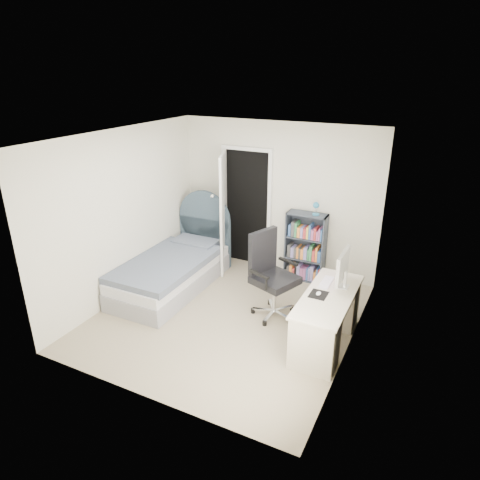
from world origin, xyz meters
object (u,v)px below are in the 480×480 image
at_px(nightstand, 211,239).
at_px(floor_lamp, 212,236).
at_px(bed, 174,268).
at_px(bookcase, 306,250).
at_px(office_chair, 270,270).
at_px(desk, 327,317).

relative_size(nightstand, floor_lamp, 0.45).
distance_m(bed, nightstand, 1.17).
distance_m(bookcase, office_chair, 1.25).
xyz_separation_m(bed, floor_lamp, (0.15, 0.96, 0.23)).
xyz_separation_m(bed, nightstand, (-0.00, 1.16, 0.09)).
bearing_deg(desk, bed, 170.48).
bearing_deg(desk, bookcase, 116.98).
bearing_deg(bookcase, desk, -63.02).
height_order(bookcase, desk, bookcase).
distance_m(floor_lamp, office_chair, 1.85).
xyz_separation_m(bookcase, desk, (0.81, -1.59, -0.14)).
relative_size(nightstand, office_chair, 0.48).
relative_size(bed, office_chair, 1.78).
height_order(floor_lamp, bookcase, bookcase).
distance_m(nightstand, desk, 3.05).
xyz_separation_m(floor_lamp, office_chair, (1.52, -1.05, 0.14)).
relative_size(bed, bookcase, 1.61).
relative_size(bookcase, office_chair, 1.11).
relative_size(bed, nightstand, 3.68).
relative_size(nightstand, bookcase, 0.44).
relative_size(floor_lamp, desk, 0.91).
relative_size(bed, desk, 1.52).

